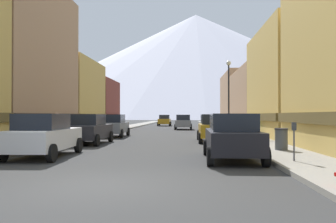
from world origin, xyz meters
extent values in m
plane|color=#353535|center=(0.00, 0.00, 0.00)|extent=(400.00, 400.00, 0.00)
cube|color=gray|center=(-6.25, 35.00, 0.07)|extent=(2.50, 100.00, 0.15)
cube|color=gray|center=(6.25, 35.00, 0.07)|extent=(2.50, 100.00, 0.15)
cube|color=tan|center=(-11.44, 15.60, 5.68)|extent=(7.87, 11.14, 11.37)
cube|color=brown|center=(-11.44, 15.60, 1.60)|extent=(8.17, 11.14, 0.50)
cube|color=#D8B259|center=(-10.63, 26.29, 3.69)|extent=(6.26, 9.56, 7.38)
cube|color=brown|center=(-10.63, 26.29, 1.60)|extent=(6.56, 9.56, 0.50)
cube|color=brown|center=(-12.18, 35.53, 3.16)|extent=(9.36, 8.29, 6.31)
cube|color=#3B1B16|center=(-12.18, 35.53, 1.60)|extent=(9.66, 8.29, 0.50)
cube|color=#D8B259|center=(12.06, 17.70, 4.08)|extent=(9.13, 10.62, 8.16)
cube|color=brown|center=(12.06, 17.70, 1.60)|extent=(9.43, 10.62, 0.50)
cube|color=tan|center=(12.13, 29.29, 3.34)|extent=(9.25, 12.44, 6.67)
cube|color=brown|center=(12.13, 29.29, 1.60)|extent=(9.55, 12.44, 0.50)
cube|color=tan|center=(11.21, 41.87, 3.91)|extent=(7.43, 12.54, 7.81)
cube|color=brown|center=(11.21, 41.87, 1.60)|extent=(7.73, 12.54, 0.50)
cube|color=silver|center=(-3.80, 5.58, 0.74)|extent=(1.96, 4.45, 0.80)
cube|color=#1E232D|center=(-3.79, 5.33, 1.46)|extent=(1.66, 2.24, 0.64)
cylinder|color=black|center=(-4.76, 7.20, 0.34)|extent=(0.24, 0.69, 0.68)
cylinder|color=black|center=(-2.93, 7.25, 0.34)|extent=(0.24, 0.69, 0.68)
cylinder|color=black|center=(-4.67, 3.90, 0.34)|extent=(0.24, 0.69, 0.68)
cylinder|color=black|center=(-2.84, 3.95, 0.34)|extent=(0.24, 0.69, 0.68)
cube|color=black|center=(-3.80, 11.93, 0.74)|extent=(1.88, 4.42, 0.80)
cube|color=#1E232D|center=(-3.80, 11.68, 1.46)|extent=(1.62, 2.21, 0.64)
cylinder|color=black|center=(-4.70, 13.59, 0.34)|extent=(0.23, 0.68, 0.68)
cylinder|color=black|center=(-2.86, 13.57, 0.34)|extent=(0.23, 0.68, 0.68)
cylinder|color=black|center=(-4.74, 10.29, 0.34)|extent=(0.23, 0.68, 0.68)
cylinder|color=black|center=(-2.90, 10.27, 0.34)|extent=(0.23, 0.68, 0.68)
cube|color=slate|center=(-3.80, 18.63, 0.74)|extent=(1.93, 4.44, 0.80)
cube|color=#1E232D|center=(-3.79, 18.38, 1.46)|extent=(1.65, 2.23, 0.64)
cylinder|color=black|center=(-4.75, 20.26, 0.34)|extent=(0.23, 0.68, 0.68)
cylinder|color=black|center=(-2.91, 20.30, 0.34)|extent=(0.23, 0.68, 0.68)
cylinder|color=black|center=(-4.69, 16.96, 0.34)|extent=(0.23, 0.68, 0.68)
cylinder|color=black|center=(-2.85, 17.00, 0.34)|extent=(0.23, 0.68, 0.68)
cube|color=black|center=(3.80, 4.99, 0.74)|extent=(1.90, 4.42, 0.80)
cube|color=#1E232D|center=(3.80, 4.74, 1.46)|extent=(1.63, 2.22, 0.64)
cylinder|color=black|center=(2.90, 6.65, 0.34)|extent=(0.23, 0.68, 0.68)
cylinder|color=black|center=(4.74, 6.62, 0.34)|extent=(0.23, 0.68, 0.68)
cylinder|color=black|center=(2.86, 3.35, 0.34)|extent=(0.23, 0.68, 0.68)
cylinder|color=black|center=(4.70, 3.33, 0.34)|extent=(0.23, 0.68, 0.68)
cube|color=#B28419|center=(3.80, 14.05, 0.74)|extent=(1.85, 4.40, 0.80)
cube|color=#1E232D|center=(3.80, 13.80, 1.46)|extent=(1.60, 2.20, 0.64)
cylinder|color=black|center=(2.88, 15.70, 0.34)|extent=(0.22, 0.68, 0.68)
cylinder|color=black|center=(4.72, 15.70, 0.34)|extent=(0.22, 0.68, 0.68)
cylinder|color=black|center=(2.88, 12.40, 0.34)|extent=(0.22, 0.68, 0.68)
cylinder|color=black|center=(4.72, 12.40, 0.34)|extent=(0.22, 0.68, 0.68)
cube|color=slate|center=(1.60, 33.04, 0.74)|extent=(1.84, 4.40, 0.80)
cube|color=#1E232D|center=(1.60, 32.79, 1.46)|extent=(1.60, 2.20, 0.64)
cylinder|color=black|center=(0.68, 34.69, 0.34)|extent=(0.22, 0.68, 0.68)
cylinder|color=black|center=(2.52, 34.69, 0.34)|extent=(0.22, 0.68, 0.68)
cylinder|color=black|center=(0.68, 31.39, 0.34)|extent=(0.22, 0.68, 0.68)
cylinder|color=black|center=(2.52, 31.39, 0.34)|extent=(0.22, 0.68, 0.68)
cube|color=#B28419|center=(-1.60, 46.41, 0.74)|extent=(1.84, 4.40, 0.80)
cube|color=#1E232D|center=(-1.60, 46.66, 1.46)|extent=(1.60, 2.20, 0.64)
cylinder|color=black|center=(-0.68, 44.76, 0.34)|extent=(0.22, 0.68, 0.68)
cylinder|color=black|center=(-2.52, 44.76, 0.34)|extent=(0.22, 0.68, 0.68)
cylinder|color=black|center=(-0.68, 48.06, 0.34)|extent=(0.22, 0.68, 0.68)
cylinder|color=black|center=(-2.52, 48.06, 0.34)|extent=(0.22, 0.68, 0.68)
cylinder|color=#595960|center=(5.75, 3.74, 0.68)|extent=(0.06, 0.06, 1.05)
cube|color=#33383F|center=(5.75, 3.74, 1.34)|extent=(0.14, 0.10, 0.28)
cylinder|color=#4C5156|center=(6.35, 7.52, 0.60)|extent=(0.56, 0.56, 0.90)
cylinder|color=#2D2D33|center=(6.35, 7.52, 1.09)|extent=(0.59, 0.59, 0.08)
cylinder|color=gray|center=(7.00, 16.98, 0.37)|extent=(0.55, 0.55, 0.44)
sphere|color=#30632F|center=(7.00, 16.98, 0.84)|extent=(0.62, 0.62, 0.62)
cylinder|color=navy|center=(-6.25, 13.83, 0.88)|extent=(0.36, 0.36, 1.45)
sphere|color=tan|center=(-6.25, 13.83, 1.72)|extent=(0.23, 0.23, 0.23)
cylinder|color=#333338|center=(-6.25, 13.10, 0.90)|extent=(0.36, 0.36, 1.51)
sphere|color=tan|center=(-6.25, 13.10, 1.78)|extent=(0.24, 0.24, 0.24)
cylinder|color=black|center=(5.35, 18.75, 2.90)|extent=(0.12, 0.12, 5.50)
sphere|color=white|center=(5.35, 18.75, 5.83)|extent=(0.36, 0.36, 0.36)
cone|color=white|center=(8.87, 260.00, 40.66)|extent=(297.73, 297.73, 81.32)
camera|label=1|loc=(2.09, -8.11, 1.72)|focal=36.23mm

